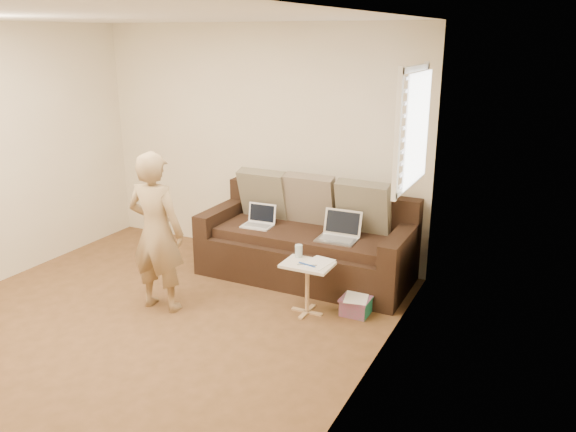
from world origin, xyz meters
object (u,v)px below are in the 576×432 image
(person, at_px, (156,232))
(side_table, at_px, (307,288))
(sofa, at_px, (306,239))
(striped_box, at_px, (356,305))
(laptop_silver, at_px, (337,240))
(drinking_glass, at_px, (299,251))
(laptop_white, at_px, (257,227))

(person, distance_m, side_table, 1.47)
(sofa, xyz_separation_m, striped_box, (0.78, -0.58, -0.34))
(laptop_silver, relative_size, drinking_glass, 3.26)
(drinking_glass, bearing_deg, side_table, -37.31)
(laptop_white, bearing_deg, person, -112.85)
(laptop_white, distance_m, drinking_glass, 0.91)
(laptop_silver, xyz_separation_m, drinking_glass, (-0.18, -0.51, 0.03))
(sofa, bearing_deg, striped_box, -36.43)
(laptop_silver, height_order, laptop_white, laptop_silver)
(sofa, distance_m, side_table, 0.86)
(laptop_white, xyz_separation_m, side_table, (0.88, -0.64, -0.27))
(laptop_white, distance_m, person, 1.24)
(sofa, relative_size, laptop_silver, 5.62)
(sofa, xyz_separation_m, person, (-0.92, -1.26, 0.33))
(sofa, height_order, laptop_silver, sofa)
(sofa, distance_m, striped_box, 1.03)
(laptop_silver, bearing_deg, striped_box, -50.46)
(laptop_white, distance_m, side_table, 1.12)
(laptop_white, relative_size, person, 0.21)
(sofa, relative_size, laptop_white, 6.98)
(side_table, bearing_deg, drinking_glass, 142.69)
(laptop_silver, relative_size, striped_box, 1.46)
(side_table, relative_size, drinking_glass, 4.11)
(person, distance_m, striped_box, 1.95)
(laptop_silver, bearing_deg, sofa, 158.67)
(laptop_white, relative_size, drinking_glass, 2.63)
(person, bearing_deg, striped_box, -162.29)
(sofa, bearing_deg, laptop_white, -166.73)
(drinking_glass, bearing_deg, laptop_silver, 70.78)
(laptop_white, height_order, side_table, laptop_white)
(side_table, bearing_deg, person, -158.57)
(laptop_silver, distance_m, striped_box, 0.72)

